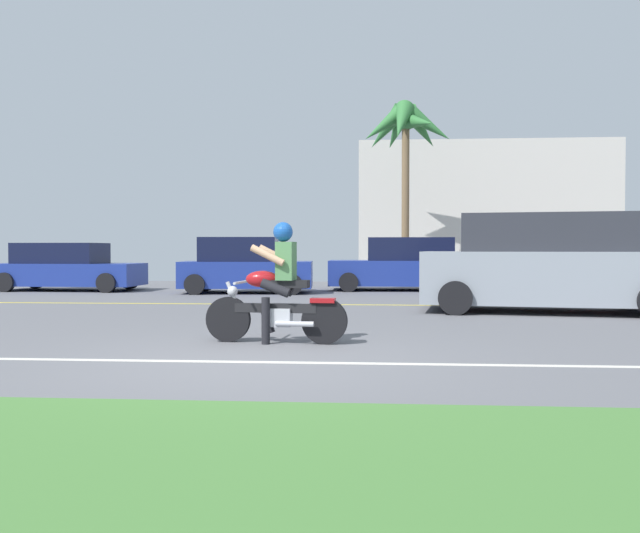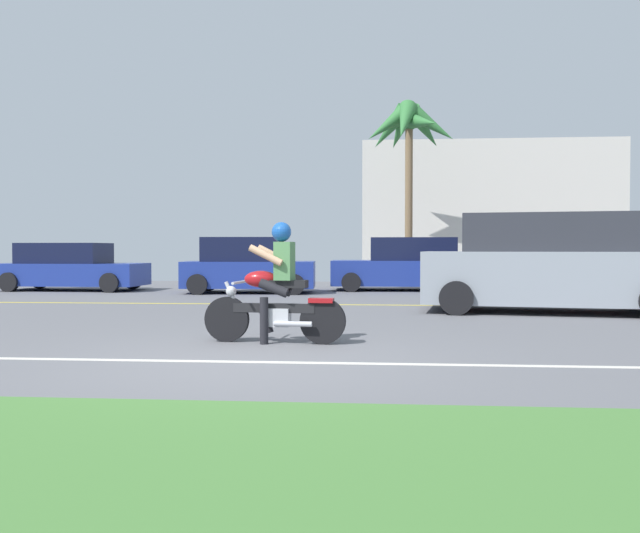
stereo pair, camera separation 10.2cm
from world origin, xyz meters
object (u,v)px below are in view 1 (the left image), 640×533
parked_car_0 (67,268)px  parked_car_3 (591,267)px  suv_nearby (549,264)px  parked_car_2 (404,266)px  palm_tree_0 (405,131)px  parked_car_1 (245,267)px  motorcyclist (277,292)px

parked_car_0 → parked_car_3: size_ratio=0.97×
suv_nearby → parked_car_0: (-12.50, 5.89, -0.27)m
parked_car_0 → parked_car_2: (10.00, 0.88, 0.07)m
parked_car_0 → parked_car_3: bearing=1.5°
parked_car_0 → palm_tree_0: 11.96m
parked_car_1 → palm_tree_0: (4.72, 4.82, 4.59)m
parked_car_0 → palm_tree_0: bearing=22.2°
parked_car_3 → parked_car_0: bearing=-178.5°
parked_car_1 → palm_tree_0: 8.16m
parked_car_0 → parked_car_3: (15.31, 0.40, 0.06)m
parked_car_0 → parked_car_3: 15.32m
parked_car_1 → palm_tree_0: palm_tree_0 is taller
parked_car_0 → parked_car_1: (5.48, -0.66, 0.06)m
suv_nearby → parked_car_0: suv_nearby is taller
parked_car_1 → parked_car_2: bearing=18.8°
parked_car_2 → palm_tree_0: bearing=86.5°
motorcyclist → parked_car_1: (-2.30, 9.91, 0.05)m
palm_tree_0 → parked_car_2: bearing=-93.5°
parked_car_1 → parked_car_3: bearing=6.1°
palm_tree_0 → parked_car_1: bearing=-134.4°
parked_car_0 → parked_car_1: 5.52m
suv_nearby → parked_car_0: size_ratio=1.20×
motorcyclist → palm_tree_0: bearing=80.7°
parked_car_0 → parked_car_1: size_ratio=1.14×
suv_nearby → parked_car_2: 7.22m
motorcyclist → parked_car_3: motorcyclist is taller
motorcyclist → parked_car_1: size_ratio=0.51×
motorcyclist → parked_car_3: (7.53, 10.97, 0.06)m
motorcyclist → parked_car_0: motorcyclist is taller
suv_nearby → parked_car_2: suv_nearby is taller
parked_car_2 → motorcyclist: bearing=-101.0°
suv_nearby → parked_car_3: (2.81, 6.29, -0.21)m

